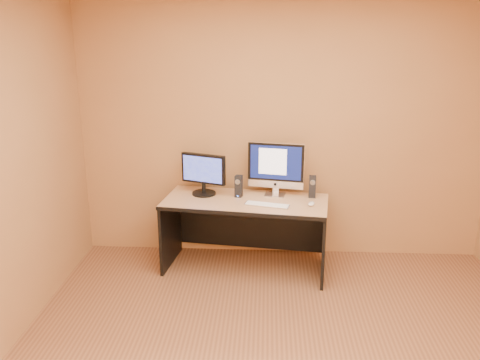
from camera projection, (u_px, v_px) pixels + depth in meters
The scene contains 10 objects.
walls at pixel (291, 194), 3.04m from camera, with size 4.00×4.00×2.60m, color #9A6A3E, non-canonical shape.
desk at pixel (245, 235), 4.83m from camera, with size 1.52×0.66×0.70m, color tan, non-canonical shape.
imac at pixel (275, 169), 4.80m from camera, with size 0.54×0.20×0.52m, color silver, non-canonical shape.
second_monitor at pixel (204, 174), 4.84m from camera, with size 0.46×0.23×0.40m, color black, non-canonical shape.
speaker_left at pixel (239, 186), 4.80m from camera, with size 0.06×0.07×0.21m, color black, non-canonical shape.
speaker_right at pixel (312, 187), 4.79m from camera, with size 0.06×0.07×0.21m, color black, non-canonical shape.
keyboard at pixel (267, 205), 4.59m from camera, with size 0.41×0.11×0.02m, color silver.
mouse at pixel (311, 204), 4.59m from camera, with size 0.05×0.10×0.03m, color silver.
cable_a at pixel (278, 191), 4.99m from camera, with size 0.01×0.01×0.21m, color black.
cable_b at pixel (273, 191), 5.00m from camera, with size 0.01×0.01×0.17m, color black.
Camera 1 is at (-0.15, -2.90, 2.27)m, focal length 38.00 mm.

